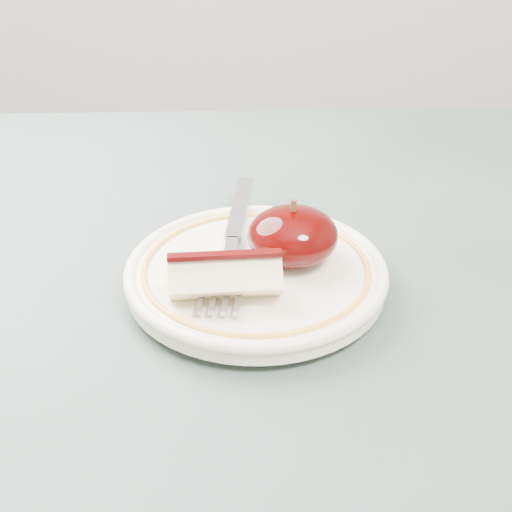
{
  "coord_description": "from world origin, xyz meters",
  "views": [
    {
      "loc": [
        -0.06,
        -0.33,
        1.03
      ],
      "look_at": [
        -0.05,
        0.08,
        0.78
      ],
      "focal_mm": 50.0,
      "sensor_mm": 36.0,
      "label": 1
    }
  ],
  "objects_px": {
    "fork": "(233,240)",
    "plate": "(256,273)",
    "table": "(335,467)",
    "apple_half": "(293,236)"
  },
  "relations": [
    {
      "from": "plate",
      "to": "fork",
      "type": "relative_size",
      "value": 0.95
    },
    {
      "from": "table",
      "to": "fork",
      "type": "distance_m",
      "value": 0.17
    },
    {
      "from": "plate",
      "to": "table",
      "type": "bearing_deg",
      "value": -59.59
    },
    {
      "from": "table",
      "to": "fork",
      "type": "relative_size",
      "value": 4.65
    },
    {
      "from": "apple_half",
      "to": "fork",
      "type": "distance_m",
      "value": 0.05
    },
    {
      "from": "fork",
      "to": "plate",
      "type": "bearing_deg",
      "value": -146.18
    },
    {
      "from": "apple_half",
      "to": "fork",
      "type": "height_order",
      "value": "apple_half"
    },
    {
      "from": "plate",
      "to": "fork",
      "type": "height_order",
      "value": "fork"
    },
    {
      "from": "plate",
      "to": "fork",
      "type": "xyz_separation_m",
      "value": [
        -0.02,
        0.03,
        0.01
      ]
    },
    {
      "from": "apple_half",
      "to": "fork",
      "type": "bearing_deg",
      "value": 154.08
    }
  ]
}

